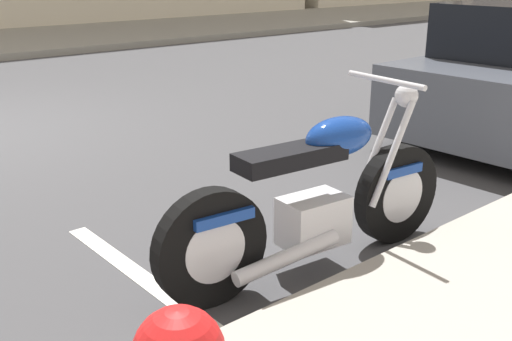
{
  "coord_description": "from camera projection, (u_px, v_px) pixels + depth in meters",
  "views": [
    {
      "loc": [
        -1.57,
        -7.1,
        1.79
      ],
      "look_at": [
        0.67,
        -4.46,
        0.6
      ],
      "focal_mm": 42.58,
      "sensor_mm": 36.0,
      "label": 1
    }
  ],
  "objects": [
    {
      "name": "parked_motorcycle",
      "position": [
        317.0,
        201.0,
        3.63
      ],
      "size": [
        2.1,
        0.62,
        1.13
      ],
      "rotation": [
        0.0,
        0.0,
        -0.1
      ],
      "color": "black",
      "rests_on": "ground"
    },
    {
      "name": "parking_stall_stripe",
      "position": [
        159.0,
        290.0,
        3.5
      ],
      "size": [
        0.12,
        2.2,
        0.01
      ],
      "primitive_type": "cube",
      "color": "silver",
      "rests_on": "ground"
    },
    {
      "name": "sidewalk_far_curb",
      "position": [
        285.0,
        20.0,
        19.38
      ],
      "size": [
        120.0,
        5.0,
        0.14
      ],
      "primitive_type": "cube",
      "color": "gray",
      "rests_on": "ground"
    }
  ]
}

